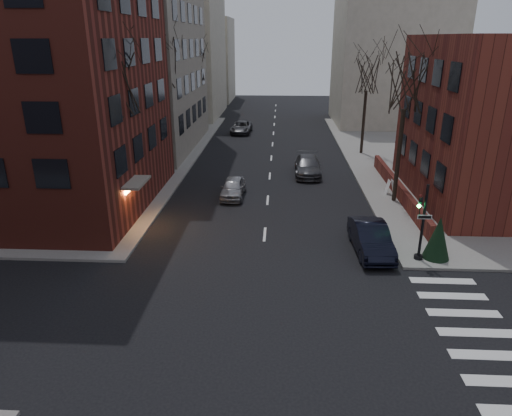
# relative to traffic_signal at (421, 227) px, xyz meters

# --- Properties ---
(ground) EXTENTS (160.00, 160.00, 0.00)m
(ground) POSITION_rel_traffic_signal_xyz_m (-7.94, -8.99, -1.91)
(ground) COLOR black
(ground) RESTS_ON ground
(building_left_brick) EXTENTS (15.00, 15.00, 18.00)m
(building_left_brick) POSITION_rel_traffic_signal_xyz_m (-23.44, 7.51, 7.09)
(building_left_brick) COLOR maroon
(building_left_brick) RESTS_ON ground
(building_left_tan) EXTENTS (18.00, 18.00, 28.00)m
(building_left_tan) POSITION_rel_traffic_signal_xyz_m (-24.94, 25.01, 12.09)
(building_left_tan) COLOR gray
(building_left_tan) RESTS_ON ground
(low_wall_right) EXTENTS (0.35, 16.00, 1.00)m
(low_wall_right) POSITION_rel_traffic_signal_xyz_m (1.36, 10.01, -1.26)
(low_wall_right) COLOR maroon
(low_wall_right) RESTS_ON sidewalk_far_right
(building_distant_la) EXTENTS (14.00, 16.00, 18.00)m
(building_distant_la) POSITION_rel_traffic_signal_xyz_m (-22.94, 46.01, 7.09)
(building_distant_la) COLOR beige
(building_distant_la) RESTS_ON ground
(building_distant_ra) EXTENTS (14.00, 14.00, 16.00)m
(building_distant_ra) POSITION_rel_traffic_signal_xyz_m (7.06, 41.01, 6.09)
(building_distant_ra) COLOR beige
(building_distant_ra) RESTS_ON ground
(building_distant_lb) EXTENTS (10.00, 12.00, 14.00)m
(building_distant_lb) POSITION_rel_traffic_signal_xyz_m (-20.94, 63.01, 5.09)
(building_distant_lb) COLOR beige
(building_distant_lb) RESTS_ON ground
(traffic_signal) EXTENTS (0.76, 0.44, 4.00)m
(traffic_signal) POSITION_rel_traffic_signal_xyz_m (0.00, 0.00, 0.00)
(traffic_signal) COLOR black
(traffic_signal) RESTS_ON sidewalk_far_right
(tree_left_a) EXTENTS (4.18, 4.18, 10.26)m
(tree_left_a) POSITION_rel_traffic_signal_xyz_m (-16.74, 5.01, 6.56)
(tree_left_a) COLOR #2D231C
(tree_left_a) RESTS_ON sidewalk_far_left
(tree_left_b) EXTENTS (4.40, 4.40, 10.80)m
(tree_left_b) POSITION_rel_traffic_signal_xyz_m (-16.74, 17.01, 7.00)
(tree_left_b) COLOR #2D231C
(tree_left_b) RESTS_ON sidewalk_far_left
(tree_left_c) EXTENTS (3.96, 3.96, 9.72)m
(tree_left_c) POSITION_rel_traffic_signal_xyz_m (-16.74, 31.01, 6.12)
(tree_left_c) COLOR #2D231C
(tree_left_c) RESTS_ON sidewalk_far_left
(tree_right_a) EXTENTS (3.96, 3.96, 9.72)m
(tree_right_a) POSITION_rel_traffic_signal_xyz_m (0.86, 9.01, 6.12)
(tree_right_a) COLOR #2D231C
(tree_right_a) RESTS_ON sidewalk_far_right
(tree_right_b) EXTENTS (3.74, 3.74, 9.18)m
(tree_right_b) POSITION_rel_traffic_signal_xyz_m (0.86, 23.01, 5.68)
(tree_right_b) COLOR #2D231C
(tree_right_b) RESTS_ON sidewalk_far_right
(streetlamp_near) EXTENTS (0.36, 0.36, 6.28)m
(streetlamp_near) POSITION_rel_traffic_signal_xyz_m (-16.14, 13.01, 2.33)
(streetlamp_near) COLOR black
(streetlamp_near) RESTS_ON sidewalk_far_left
(streetlamp_far) EXTENTS (0.36, 0.36, 6.28)m
(streetlamp_far) POSITION_rel_traffic_signal_xyz_m (-16.14, 33.01, 2.33)
(streetlamp_far) COLOR black
(streetlamp_far) RESTS_ON sidewalk_far_left
(parked_sedan) EXTENTS (1.91, 4.87, 1.58)m
(parked_sedan) POSITION_rel_traffic_signal_xyz_m (-2.22, 1.01, -1.12)
(parked_sedan) COLOR black
(parked_sedan) RESTS_ON ground
(car_lane_silver) EXTENTS (1.72, 4.05, 1.37)m
(car_lane_silver) POSITION_rel_traffic_signal_xyz_m (-10.46, 9.63, -1.23)
(car_lane_silver) COLOR gray
(car_lane_silver) RESTS_ON ground
(car_lane_gray) EXTENTS (2.20, 5.26, 1.52)m
(car_lane_gray) POSITION_rel_traffic_signal_xyz_m (-4.79, 15.55, -1.15)
(car_lane_gray) COLOR #3E3E43
(car_lane_gray) RESTS_ON ground
(car_lane_far) EXTENTS (2.46, 5.01, 1.37)m
(car_lane_far) POSITION_rel_traffic_signal_xyz_m (-11.79, 33.00, -1.22)
(car_lane_far) COLOR #3A3A3E
(car_lane_far) RESTS_ON ground
(sandwich_board) EXTENTS (0.49, 0.67, 1.03)m
(sandwich_board) POSITION_rel_traffic_signal_xyz_m (0.91, 10.49, -1.24)
(sandwich_board) COLOR white
(sandwich_board) RESTS_ON sidewalk_far_right
(evergreen_shrub) EXTENTS (1.55, 1.55, 2.24)m
(evergreen_shrub) POSITION_rel_traffic_signal_xyz_m (0.98, 0.17, -0.64)
(evergreen_shrub) COLOR black
(evergreen_shrub) RESTS_ON sidewalk_far_right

